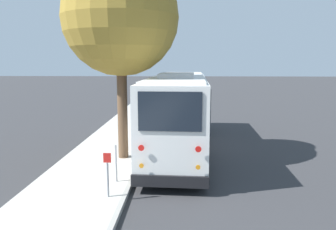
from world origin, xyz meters
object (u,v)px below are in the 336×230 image
sign_post_far (116,163)px  parked_sedan_black (179,90)px  parked_sedan_gray (173,103)px  street_tree (121,10)px  sign_post_near (108,174)px  shuttle_bus (179,108)px  parked_sedan_blue (175,96)px

sign_post_far → parked_sedan_black: bearing=-3.3°
parked_sedan_gray → parked_sedan_black: size_ratio=0.92×
street_tree → sign_post_near: street_tree is taller
shuttle_bus → parked_sedan_blue: size_ratio=2.63×
shuttle_bus → sign_post_far: bearing=160.1°
parked_sedan_blue → parked_sedan_black: 6.94m
shuttle_bus → parked_sedan_blue: (18.45, 0.56, -1.32)m
parked_sedan_blue → sign_post_near: (-24.58, 1.46, 0.21)m
parked_sedan_gray → street_tree: size_ratio=0.51×
street_tree → sign_post_near: 6.64m
sign_post_near → parked_sedan_black: bearing=-3.2°
shuttle_bus → sign_post_far: 5.42m
parked_sedan_gray → sign_post_far: sign_post_far is taller
parked_sedan_gray → parked_sedan_blue: parked_sedan_blue is taller
parked_sedan_black → sign_post_near: sign_post_near is taller
parked_sedan_blue → sign_post_far: size_ratio=3.58×
sign_post_near → sign_post_far: size_ratio=1.06×
parked_sedan_black → shuttle_bus: bearing=176.3°
parked_sedan_gray → parked_sedan_black: (13.05, -0.32, 0.03)m
shuttle_bus → street_tree: size_ratio=1.36×
parked_sedan_black → street_tree: 27.98m
parked_sedan_gray → parked_sedan_blue: size_ratio=0.98×
parked_sedan_gray → parked_sedan_black: 13.05m
shuttle_bus → parked_sedan_blue: bearing=4.2°
parked_sedan_gray → sign_post_near: bearing=172.9°
parked_sedan_black → street_tree: (-27.38, 2.01, 5.39)m
parked_sedan_gray → sign_post_far: (-17.23, 1.43, 0.17)m
sign_post_near → sign_post_far: sign_post_near is taller
shuttle_bus → street_tree: bearing=133.7°
street_tree → sign_post_far: size_ratio=6.92×
sign_post_far → parked_sedan_blue: bearing=-3.6°
sign_post_near → street_tree: bearing=3.6°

